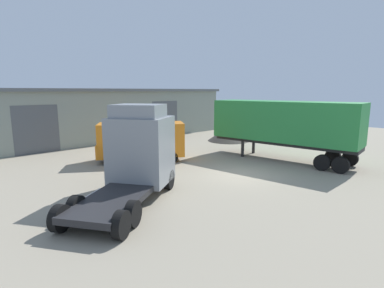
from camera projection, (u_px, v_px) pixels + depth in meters
ground_plane at (239, 175)px, 16.63m from camera, size 60.00×60.00×0.00m
warehouse_building at (88, 114)px, 29.30m from camera, size 28.14×9.47×4.81m
tractor_unit_grey at (137, 153)px, 13.25m from camera, size 6.49×5.43×4.04m
container_trailer_green at (284, 123)px, 19.83m from camera, size 3.51×9.73×3.95m
delivery_van_orange at (139, 140)px, 19.79m from camera, size 5.75×4.82×2.54m
gravel_pile at (229, 134)px, 27.94m from camera, size 3.88×3.88×1.35m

